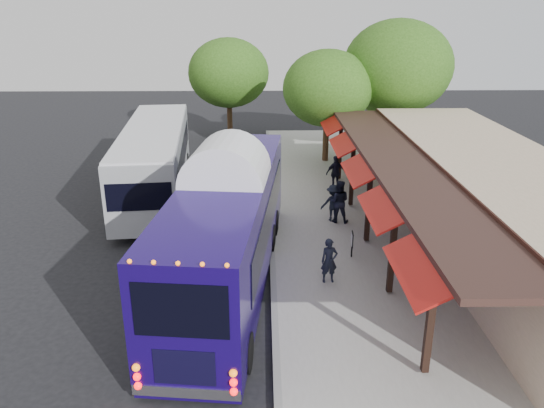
% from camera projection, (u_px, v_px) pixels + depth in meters
% --- Properties ---
extents(ground, '(90.00, 90.00, 0.00)m').
position_uv_depth(ground, '(272.00, 298.00, 17.17)').
color(ground, black).
rests_on(ground, ground).
extents(sidewalk, '(10.00, 40.00, 0.15)m').
position_uv_depth(sidewalk, '(397.00, 243.00, 20.97)').
color(sidewalk, '#9E9B93').
rests_on(sidewalk, ground).
extents(curb, '(0.20, 40.00, 0.16)m').
position_uv_depth(curb, '(272.00, 244.00, 20.89)').
color(curb, gray).
rests_on(curb, ground).
extents(station_shelter, '(8.15, 20.00, 3.60)m').
position_uv_depth(station_shelter, '(488.00, 201.00, 20.40)').
color(station_shelter, tan).
rests_on(station_shelter, ground).
extents(coach_bus, '(3.91, 12.66, 3.99)m').
position_uv_depth(coach_bus, '(228.00, 223.00, 17.51)').
color(coach_bus, '#170755').
rests_on(coach_bus, ground).
extents(city_bus, '(3.96, 12.90, 3.41)m').
position_uv_depth(city_bus, '(155.00, 158.00, 26.05)').
color(city_bus, gray).
rests_on(city_bus, ground).
extents(ped_a, '(0.60, 0.43, 1.55)m').
position_uv_depth(ped_a, '(329.00, 261.00, 17.64)').
color(ped_a, black).
rests_on(ped_a, sidewalk).
extents(ped_b, '(1.01, 0.84, 1.86)m').
position_uv_depth(ped_b, '(339.00, 201.00, 22.54)').
color(ped_b, black).
rests_on(ped_b, sidewalk).
extents(ped_c, '(1.11, 0.70, 1.76)m').
position_uv_depth(ped_c, '(336.00, 173.00, 26.58)').
color(ped_c, black).
rests_on(ped_c, sidewalk).
extents(ped_d, '(1.09, 0.68, 1.61)m').
position_uv_depth(ped_d, '(333.00, 203.00, 22.73)').
color(ped_d, black).
rests_on(ped_d, sidewalk).
extents(sign_board, '(0.08, 0.45, 0.98)m').
position_uv_depth(sign_board, '(352.00, 240.00, 19.43)').
color(sign_board, black).
rests_on(sign_board, sidewalk).
extents(tree_left, '(5.19, 5.19, 6.65)m').
position_uv_depth(tree_left, '(328.00, 88.00, 30.51)').
color(tree_left, '#382314').
rests_on(tree_left, ground).
extents(tree_mid, '(6.46, 6.46, 8.27)m').
position_uv_depth(tree_mid, '(398.00, 67.00, 31.30)').
color(tree_mid, '#382314').
rests_on(tree_mid, ground).
extents(tree_right, '(5.33, 5.33, 6.82)m').
position_uv_depth(tree_right, '(388.00, 79.00, 33.66)').
color(tree_right, '#382314').
rests_on(tree_right, ground).
extents(tree_far, '(5.45, 5.45, 6.98)m').
position_uv_depth(tree_far, '(229.00, 73.00, 35.70)').
color(tree_far, '#382314').
rests_on(tree_far, ground).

